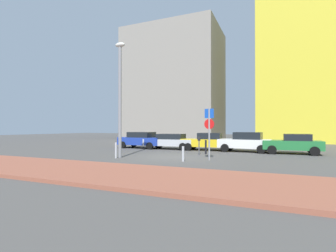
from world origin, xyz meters
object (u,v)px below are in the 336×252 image
object	(u,v)px
parked_car_silver	(170,141)
parked_car_yellow	(208,141)
parked_car_white	(245,142)
traffic_bollard_near	(183,154)
traffic_bollard_mid	(116,150)
traffic_bollard_far	(206,147)
parked_car_blue	(141,140)
parking_meter	(199,143)
parking_sign_post	(209,127)
street_lamp	(120,90)
parked_car_green	(293,144)

from	to	relation	value
parked_car_silver	parked_car_yellow	world-z (taller)	parked_car_yellow
parked_car_white	traffic_bollard_near	xyz separation A→B (m)	(-2.68, -7.25, -0.38)
traffic_bollard_mid	traffic_bollard_far	size ratio (longest dim) A/B	0.97
parked_car_blue	parked_car_white	size ratio (longest dim) A/B	1.08
parking_meter	traffic_bollard_mid	bearing A→B (deg)	-138.59
parking_sign_post	traffic_bollard_near	size ratio (longest dim) A/B	3.59
parking_sign_post	street_lamp	xyz separation A→B (m)	(-5.58, -0.99, 2.40)
parked_car_silver	parking_meter	distance (m)	5.25
traffic_bollard_near	traffic_bollard_far	size ratio (longest dim) A/B	0.84
parked_car_silver	street_lamp	size ratio (longest dim) A/B	0.62
parked_car_yellow	traffic_bollard_mid	distance (m)	8.70
parked_car_white	parking_meter	distance (m)	4.60
parked_car_green	street_lamp	bearing A→B (deg)	-146.36
parked_car_blue	street_lamp	size ratio (longest dim) A/B	0.60
parked_car_silver	street_lamp	xyz separation A→B (m)	(-0.49, -7.15, 3.60)
parked_car_blue	street_lamp	bearing A→B (deg)	-71.22
parked_car_white	parked_car_green	size ratio (longest dim) A/B	1.04
parked_car_blue	traffic_bollard_mid	xyz separation A→B (m)	(2.33, -7.41, -0.30)
traffic_bollard_near	parked_car_blue	bearing A→B (deg)	133.22
parked_car_white	traffic_bollard_far	bearing A→B (deg)	-131.64
parking_meter	street_lamp	bearing A→B (deg)	-140.65
parking_sign_post	parked_car_blue	bearing A→B (deg)	142.68
parked_car_white	street_lamp	xyz separation A→B (m)	(-7.01, -7.16, 3.52)
parked_car_white	traffic_bollard_near	bearing A→B (deg)	-110.26
parking_sign_post	parking_meter	bearing A→B (deg)	118.23
parking_meter	parked_car_green	bearing A→B (deg)	29.18
parked_car_yellow	traffic_bollard_mid	world-z (taller)	parked_car_yellow
traffic_bollard_far	parked_car_silver	bearing A→B (deg)	145.13
parked_car_white	parking_meter	world-z (taller)	parked_car_white
parked_car_green	street_lamp	distance (m)	12.98
parked_car_yellow	traffic_bollard_far	xyz separation A→B (m)	(0.56, -3.03, -0.25)
parked_car_green	traffic_bollard_near	bearing A→B (deg)	-130.86
traffic_bollard_near	traffic_bollard_mid	bearing A→B (deg)	-176.88
parking_sign_post	parking_meter	world-z (taller)	parking_sign_post
parked_car_silver	traffic_bollard_near	distance (m)	8.20
street_lamp	traffic_bollard_far	world-z (taller)	street_lamp
street_lamp	parked_car_silver	bearing A→B (deg)	86.08
parked_car_silver	parking_sign_post	bearing A→B (deg)	-50.40
parked_car_white	street_lamp	world-z (taller)	street_lamp
street_lamp	traffic_bollard_mid	distance (m)	3.85
parked_car_green	traffic_bollard_near	xyz separation A→B (m)	(-6.06, -7.00, -0.33)
parked_car_yellow	parking_sign_post	bearing A→B (deg)	-75.61
parked_car_green	street_lamp	size ratio (longest dim) A/B	0.54
parked_car_white	traffic_bollard_far	world-z (taller)	parked_car_white
parked_car_blue	parked_car_green	world-z (taller)	parked_car_blue
parked_car_blue	parked_car_yellow	xyz separation A→B (m)	(6.35, 0.30, -0.04)
parked_car_yellow	traffic_bollard_near	size ratio (longest dim) A/B	5.31
traffic_bollard_mid	traffic_bollard_near	bearing A→B (deg)	3.12
parked_car_silver	traffic_bollard_far	size ratio (longest dim) A/B	4.49
parking_sign_post	street_lamp	bearing A→B (deg)	-169.98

